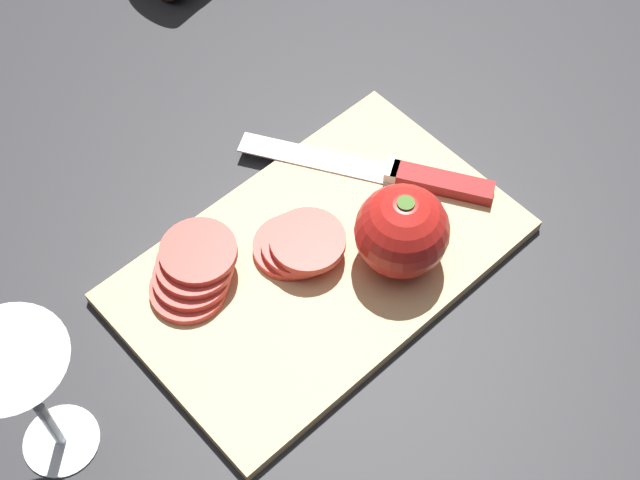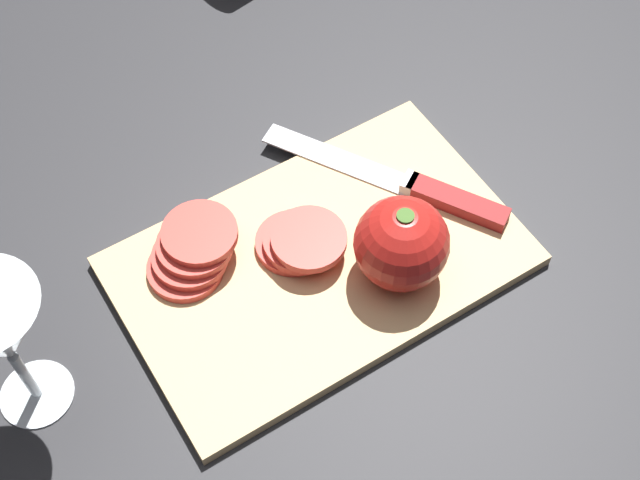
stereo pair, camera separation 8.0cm
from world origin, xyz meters
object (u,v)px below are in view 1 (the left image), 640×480
(knife, at_px, (414,177))
(tomato_slice_stack_near, at_px, (299,244))
(wine_glass, at_px, (25,386))
(whole_tomato, at_px, (402,231))
(tomato_slice_stack_far, at_px, (193,271))

(knife, distance_m, tomato_slice_stack_near, 0.14)
(wine_glass, relative_size, whole_tomato, 1.82)
(whole_tomato, height_order, tomato_slice_stack_near, whole_tomato)
(wine_glass, distance_m, whole_tomato, 0.34)
(tomato_slice_stack_far, bearing_deg, knife, 166.45)
(tomato_slice_stack_near, bearing_deg, tomato_slice_stack_far, -24.14)
(whole_tomato, bearing_deg, tomato_slice_stack_near, -46.13)
(wine_glass, distance_m, knife, 0.41)
(tomato_slice_stack_far, bearing_deg, wine_glass, 12.98)
(whole_tomato, xyz_separation_m, knife, (-0.07, -0.05, -0.04))
(tomato_slice_stack_near, bearing_deg, whole_tomato, 133.87)
(wine_glass, bearing_deg, knife, 177.91)
(knife, xyz_separation_m, tomato_slice_stack_far, (0.23, -0.05, 0.01))
(knife, height_order, tomato_slice_stack_near, tomato_slice_stack_near)
(whole_tomato, distance_m, tomato_slice_stack_far, 0.19)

